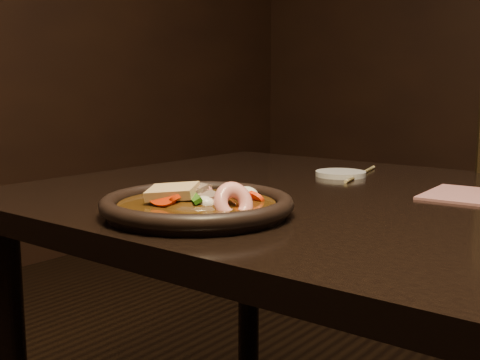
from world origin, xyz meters
The scene contains 6 objects.
table centered at (0.00, 0.00, 0.67)m, with size 1.60×0.90×0.75m.
plate centered at (-0.32, -0.29, 0.76)m, with size 0.29×0.29×0.03m.
stirfry centered at (-0.32, -0.28, 0.77)m, with size 0.20×0.16×0.06m.
saucer_left centered at (-0.34, 0.19, 0.76)m, with size 0.11×0.11×0.01m, color silver.
chopsticks centered at (-0.31, 0.23, 0.75)m, with size 0.06×0.23×0.01m.
napkin centered at (-0.03, 0.12, 0.75)m, with size 0.17×0.17×0.00m, color #965C5D.
Camera 1 is at (0.27, -0.94, 0.94)m, focal length 45.00 mm.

